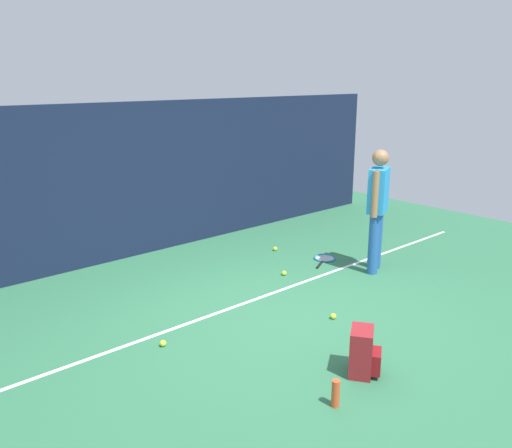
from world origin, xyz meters
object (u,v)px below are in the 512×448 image
(tennis_ball_near_player, at_px, (275,249))
(tennis_ball_mid_court, at_px, (163,343))
(tennis_racket, at_px, (324,259))
(backpack, at_px, (363,353))
(water_bottle, at_px, (336,393))
(tennis_ball_by_fence, at_px, (333,316))
(tennis_player, at_px, (378,204))
(tennis_ball_far_left, at_px, (284,273))

(tennis_ball_near_player, xyz_separation_m, tennis_ball_mid_court, (-2.94, -1.46, 0.00))
(tennis_racket, distance_m, tennis_ball_mid_court, 3.28)
(backpack, relative_size, water_bottle, 1.84)
(tennis_ball_by_fence, relative_size, tennis_ball_mid_court, 1.00)
(tennis_racket, bearing_deg, tennis_player, -104.15)
(tennis_ball_mid_court, height_order, tennis_ball_far_left, same)
(tennis_ball_by_fence, xyz_separation_m, tennis_ball_far_left, (0.53, 1.34, 0.00))
(tennis_ball_near_player, distance_m, tennis_ball_far_left, 1.06)
(tennis_ball_mid_court, bearing_deg, tennis_ball_by_fence, -22.31)
(tennis_player, distance_m, backpack, 2.86)
(tennis_ball_near_player, height_order, tennis_ball_mid_court, same)
(tennis_ball_by_fence, bearing_deg, tennis_player, 21.72)
(tennis_ball_near_player, height_order, tennis_ball_by_fence, same)
(tennis_player, xyz_separation_m, tennis_racket, (-0.18, 0.76, -0.95))
(tennis_player, relative_size, tennis_ball_mid_court, 25.76)
(tennis_player, height_order, tennis_racket, tennis_player)
(tennis_player, height_order, tennis_ball_mid_court, tennis_player)
(tennis_ball_mid_court, bearing_deg, tennis_ball_far_left, 14.78)
(backpack, bearing_deg, tennis_ball_far_left, 27.34)
(tennis_racket, bearing_deg, backpack, -159.35)
(tennis_ball_by_fence, xyz_separation_m, tennis_ball_mid_court, (-1.77, 0.73, 0.00))
(tennis_racket, relative_size, tennis_ball_far_left, 9.48)
(tennis_ball_mid_court, bearing_deg, tennis_player, -1.45)
(tennis_player, xyz_separation_m, tennis_ball_far_left, (-1.08, 0.69, -0.93))
(tennis_ball_near_player, bearing_deg, tennis_player, -74.10)
(water_bottle, bearing_deg, tennis_ball_near_player, 53.60)
(tennis_player, xyz_separation_m, tennis_ball_mid_court, (-3.38, 0.09, -0.93))
(tennis_ball_far_left, bearing_deg, backpack, -118.08)
(tennis_racket, relative_size, tennis_ball_mid_court, 9.48)
(tennis_racket, xyz_separation_m, tennis_ball_far_left, (-0.90, -0.07, 0.02))
(tennis_player, height_order, tennis_ball_far_left, tennis_player)
(backpack, distance_m, tennis_ball_far_left, 2.56)
(tennis_ball_far_left, bearing_deg, tennis_racket, 4.30)
(tennis_ball_mid_court, relative_size, water_bottle, 0.28)
(tennis_racket, height_order, backpack, backpack)
(tennis_player, relative_size, backpack, 3.86)
(backpack, relative_size, tennis_ball_by_fence, 6.67)
(tennis_ball_by_fence, bearing_deg, water_bottle, -138.86)
(tennis_racket, height_order, water_bottle, water_bottle)
(tennis_ball_by_fence, bearing_deg, tennis_ball_mid_court, 157.69)
(tennis_racket, xyz_separation_m, tennis_ball_near_player, (-0.26, 0.78, 0.02))
(tennis_racket, xyz_separation_m, water_bottle, (-2.68, -2.49, 0.11))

